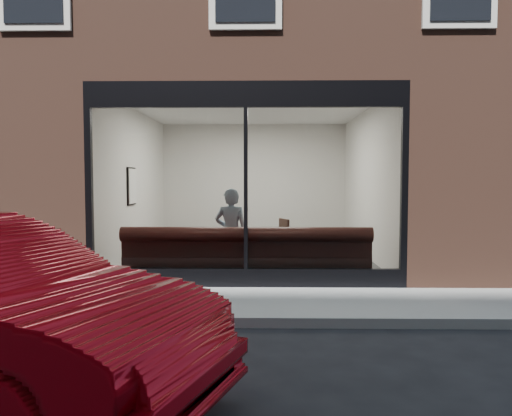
{
  "coord_description": "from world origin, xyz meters",
  "views": [
    {
      "loc": [
        0.3,
        -5.69,
        1.7
      ],
      "look_at": [
        0.15,
        2.4,
        1.23
      ],
      "focal_mm": 35.0,
      "sensor_mm": 36.0,
      "label": 1
    }
  ],
  "objects_px": {
    "cafe_table_left": "(175,232)",
    "cafe_chair_right": "(275,257)",
    "person": "(231,234)",
    "banquette": "(247,269)",
    "cafe_table_right": "(299,231)"
  },
  "relations": [
    {
      "from": "person",
      "to": "cafe_chair_right",
      "type": "height_order",
      "value": "person"
    },
    {
      "from": "cafe_table_left",
      "to": "cafe_chair_right",
      "type": "xyz_separation_m",
      "value": [
        1.82,
        0.33,
        -0.5
      ]
    },
    {
      "from": "cafe_table_left",
      "to": "cafe_chair_right",
      "type": "distance_m",
      "value": 1.92
    },
    {
      "from": "banquette",
      "to": "person",
      "type": "bearing_deg",
      "value": 131.62
    },
    {
      "from": "cafe_table_right",
      "to": "person",
      "type": "bearing_deg",
      "value": -146.3
    },
    {
      "from": "banquette",
      "to": "person",
      "type": "xyz_separation_m",
      "value": [
        -0.28,
        0.31,
        0.55
      ]
    },
    {
      "from": "banquette",
      "to": "cafe_chair_right",
      "type": "height_order",
      "value": "banquette"
    },
    {
      "from": "cafe_table_left",
      "to": "cafe_chair_right",
      "type": "relative_size",
      "value": 1.43
    },
    {
      "from": "banquette",
      "to": "cafe_table_right",
      "type": "xyz_separation_m",
      "value": [
        0.94,
        1.12,
        0.52
      ]
    },
    {
      "from": "cafe_chair_right",
      "to": "person",
      "type": "bearing_deg",
      "value": 26.07
    },
    {
      "from": "person",
      "to": "cafe_chair_right",
      "type": "relative_size",
      "value": 3.92
    },
    {
      "from": "cafe_table_right",
      "to": "cafe_chair_right",
      "type": "distance_m",
      "value": 0.68
    },
    {
      "from": "cafe_table_left",
      "to": "cafe_table_right",
      "type": "height_order",
      "value": "cafe_table_right"
    },
    {
      "from": "cafe_table_left",
      "to": "person",
      "type": "bearing_deg",
      "value": -26.43
    },
    {
      "from": "cafe_table_right",
      "to": "cafe_table_left",
      "type": "bearing_deg",
      "value": -172.87
    }
  ]
}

